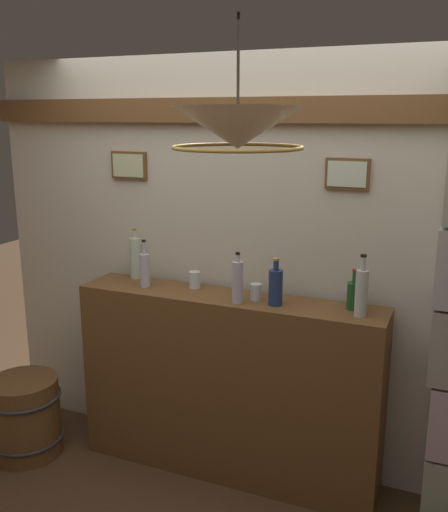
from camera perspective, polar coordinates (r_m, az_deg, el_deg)
panelled_rear_partition at (r=3.46m, az=1.90°, el=-0.06°), size 3.41×0.15×2.49m
bar_shelf_unit at (r=3.50m, az=0.33°, el=-12.86°), size 1.82×0.34×1.13m
liquor_bottle_bourbon at (r=3.13m, az=12.88°, el=-3.79°), size 0.08×0.08×0.22m
liquor_bottle_mezcal at (r=3.12m, az=5.19°, el=-3.05°), size 0.08×0.08×0.26m
liquor_bottle_scotch at (r=3.47m, az=-7.95°, el=-1.32°), size 0.06×0.06×0.29m
liquor_bottle_whiskey at (r=3.66m, az=-8.87°, el=-0.16°), size 0.07×0.07×0.32m
liquor_bottle_brandy at (r=3.14m, az=1.37°, el=-2.57°), size 0.06×0.06×0.29m
liquor_bottle_sherry at (r=3.02m, az=13.59°, el=-3.47°), size 0.07×0.07×0.33m
glass_tumbler_rocks at (r=3.43m, az=-2.95°, el=-2.39°), size 0.07×0.07×0.10m
glass_tumbler_highball at (r=3.21m, az=3.21°, el=-3.60°), size 0.06×0.06×0.09m
pendant_lamp at (r=2.34m, az=1.39°, el=12.58°), size 0.54×0.54×0.52m
wooden_barrel at (r=4.02m, az=-19.24°, el=-14.90°), size 0.47×0.47×0.51m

